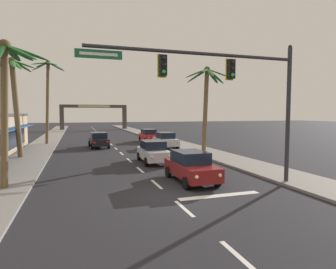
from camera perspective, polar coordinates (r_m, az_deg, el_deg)
ground_plane at (r=13.26m, az=0.44°, el=-12.26°), size 220.00×220.00×0.00m
sidewalk_right at (r=34.37m, az=2.28°, el=-1.92°), size 3.20×110.00×0.14m
sidewalk_left at (r=32.50m, az=-24.52°, el=-2.66°), size 3.20×110.00×0.14m
lane_markings at (r=32.21m, az=-9.87°, el=-2.52°), size 4.28×87.34×0.01m
traffic_signal_mast at (r=14.52m, az=13.16°, el=9.81°), size 10.80×0.41×7.33m
sedan_lead_at_stop_bar at (r=15.89m, az=4.59°, el=-6.34°), size 1.96×4.45×1.68m
sedan_third_in_queue at (r=21.90m, az=-2.97°, el=-3.40°), size 2.02×4.48×1.68m
sedan_oncoming_far at (r=32.34m, az=-13.71°, el=-1.03°), size 2.09×4.51×1.68m
sedan_parked_nearest_kerb at (r=31.29m, az=-0.49°, el=-1.09°), size 2.00×4.47×1.68m
sedan_parked_mid_kerb at (r=37.68m, az=-3.87°, el=-0.19°), size 2.02×4.48×1.68m
palm_left_nearest at (r=15.98m, az=-29.92°, el=9.37°), size 3.93×3.79×7.29m
palm_left_second at (r=26.66m, az=-28.38°, el=7.61°), size 3.47×3.31×8.32m
palm_left_third at (r=37.09m, az=-22.94°, el=9.11°), size 3.69×3.89×10.00m
palm_right_second at (r=28.09m, az=7.64°, el=8.21°), size 4.27×4.55×8.29m
town_gateway_arch at (r=67.76m, az=-14.57°, el=4.15°), size 14.88×0.90×5.73m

